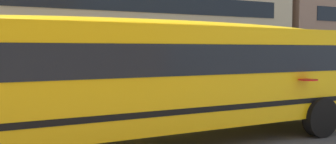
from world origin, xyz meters
The scene contains 5 objects.
ground_plane centered at (0.00, 0.00, 0.00)m, with size 400.00×400.00×0.00m, color #4C4C4F.
sidewalk_far centered at (0.00, 8.47, 0.01)m, with size 120.00×3.00×0.01m, color gray.
lane_centreline centered at (0.00, 0.00, 0.00)m, with size 110.00×0.16×0.01m, color silver.
school_bus centered at (3.55, -1.48, 1.83)m, with size 13.82×3.28×3.08m.
parked_car_maroon_past_driveway centered at (15.69, 5.69, 0.84)m, with size 3.94×1.95×1.64m.
Camera 1 is at (0.22, -9.47, 2.35)m, focal length 37.13 mm.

